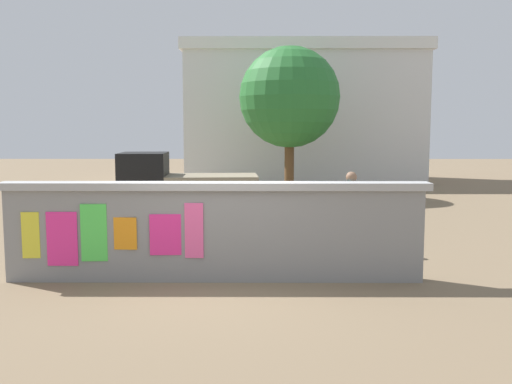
{
  "coord_description": "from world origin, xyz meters",
  "views": [
    {
      "loc": [
        0.72,
        -8.94,
        2.46
      ],
      "look_at": [
        0.66,
        2.86,
        1.14
      ],
      "focal_mm": 39.31,
      "sensor_mm": 36.0,
      "label": 1
    }
  ],
  "objects_px": {
    "motorcycle": "(315,213)",
    "bicycle_far": "(166,236)",
    "person_walking": "(351,203)",
    "bicycle_near": "(276,240)",
    "auto_rickshaw_truck": "(182,188)",
    "tree_roadside": "(290,98)"
  },
  "relations": [
    {
      "from": "bicycle_near",
      "to": "tree_roadside",
      "type": "relative_size",
      "value": 0.3
    },
    {
      "from": "bicycle_far",
      "to": "tree_roadside",
      "type": "xyz_separation_m",
      "value": [
        2.97,
        10.09,
        3.26
      ]
    },
    {
      "from": "auto_rickshaw_truck",
      "to": "person_walking",
      "type": "height_order",
      "value": "auto_rickshaw_truck"
    },
    {
      "from": "motorcycle",
      "to": "bicycle_far",
      "type": "distance_m",
      "value": 4.0
    },
    {
      "from": "auto_rickshaw_truck",
      "to": "motorcycle",
      "type": "xyz_separation_m",
      "value": [
        3.4,
        -1.53,
        -0.44
      ]
    },
    {
      "from": "bicycle_near",
      "to": "person_walking",
      "type": "height_order",
      "value": "person_walking"
    },
    {
      "from": "auto_rickshaw_truck",
      "to": "bicycle_far",
      "type": "distance_m",
      "value": 3.98
    },
    {
      "from": "motorcycle",
      "to": "bicycle_near",
      "type": "relative_size",
      "value": 1.14
    },
    {
      "from": "motorcycle",
      "to": "person_walking",
      "type": "relative_size",
      "value": 1.17
    },
    {
      "from": "auto_rickshaw_truck",
      "to": "bicycle_near",
      "type": "distance_m",
      "value": 4.97
    },
    {
      "from": "motorcycle",
      "to": "bicycle_far",
      "type": "relative_size",
      "value": 1.13
    },
    {
      "from": "auto_rickshaw_truck",
      "to": "person_walking",
      "type": "bearing_deg",
      "value": -42.96
    },
    {
      "from": "bicycle_far",
      "to": "bicycle_near",
      "type": "bearing_deg",
      "value": -10.32
    },
    {
      "from": "motorcycle",
      "to": "bicycle_near",
      "type": "xyz_separation_m",
      "value": [
        -1.02,
        -2.81,
        -0.1
      ]
    },
    {
      "from": "auto_rickshaw_truck",
      "to": "tree_roadside",
      "type": "xyz_separation_m",
      "value": [
        3.19,
        6.15,
        2.73
      ]
    },
    {
      "from": "bicycle_far",
      "to": "person_walking",
      "type": "height_order",
      "value": "person_walking"
    },
    {
      "from": "bicycle_far",
      "to": "person_walking",
      "type": "xyz_separation_m",
      "value": [
        3.69,
        0.31,
        0.62
      ]
    },
    {
      "from": "auto_rickshaw_truck",
      "to": "person_walking",
      "type": "relative_size",
      "value": 2.27
    },
    {
      "from": "person_walking",
      "to": "bicycle_near",
      "type": "bearing_deg",
      "value": -155.28
    },
    {
      "from": "auto_rickshaw_truck",
      "to": "bicycle_near",
      "type": "bearing_deg",
      "value": -61.25
    },
    {
      "from": "tree_roadside",
      "to": "bicycle_near",
      "type": "bearing_deg",
      "value": -94.41
    },
    {
      "from": "tree_roadside",
      "to": "auto_rickshaw_truck",
      "type": "bearing_deg",
      "value": -117.4
    }
  ]
}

